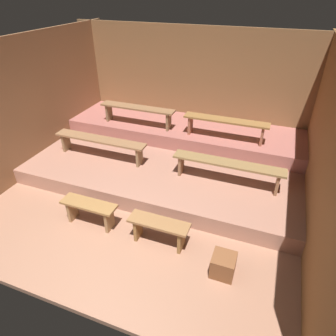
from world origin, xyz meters
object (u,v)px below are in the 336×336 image
at_px(bench_floor_left, 89,209).
at_px(bench_middle_left, 137,110).
at_px(wooden_crate_floor, 223,265).
at_px(bench_lower_left, 100,142).
at_px(bench_floor_right, 159,228).
at_px(bench_lower_right, 228,166).
at_px(bench_middle_right, 226,123).

height_order(bench_floor_left, bench_middle_left, bench_middle_left).
distance_m(bench_floor_left, bench_middle_left, 2.79).
bearing_deg(wooden_crate_floor, bench_lower_left, 149.31).
bearing_deg(bench_lower_left, bench_middle_left, 75.34).
height_order(bench_floor_left, bench_lower_left, bench_lower_left).
xyz_separation_m(bench_floor_right, bench_lower_right, (0.70, 1.54, 0.34)).
relative_size(bench_lower_left, wooden_crate_floor, 6.24).
xyz_separation_m(bench_floor_right, bench_middle_left, (-1.61, 2.69, 0.64)).
relative_size(bench_floor_right, bench_middle_right, 0.53).
bearing_deg(bench_middle_left, wooden_crate_floor, -47.66).
distance_m(bench_lower_right, bench_middle_right, 1.23).
bearing_deg(wooden_crate_floor, bench_lower_right, 100.75).
xyz_separation_m(bench_lower_right, bench_middle_left, (-2.31, 1.15, 0.30)).
height_order(bench_floor_right, bench_middle_right, bench_middle_right).
relative_size(bench_floor_left, bench_floor_right, 1.00).
distance_m(bench_floor_left, bench_lower_left, 1.72).
bearing_deg(bench_floor_right, bench_middle_right, 81.60).
bearing_deg(wooden_crate_floor, bench_floor_left, 174.63).
distance_m(bench_lower_left, bench_lower_right, 2.61).
relative_size(bench_lower_right, wooden_crate_floor, 6.24).
distance_m(bench_floor_left, bench_middle_right, 3.20).
height_order(bench_floor_right, bench_lower_left, bench_lower_left).
distance_m(bench_floor_left, bench_lower_right, 2.48).
bearing_deg(bench_floor_right, bench_middle_left, 120.94).
relative_size(bench_lower_left, bench_middle_right, 1.13).
height_order(bench_lower_left, bench_middle_left, bench_middle_left).
bearing_deg(bench_middle_left, bench_lower_left, -104.66).
bearing_deg(bench_lower_right, bench_lower_left, 180.00).
height_order(bench_middle_right, wooden_crate_floor, bench_middle_right).
bearing_deg(wooden_crate_floor, bench_floor_right, 168.43).
bearing_deg(bench_lower_right, bench_floor_right, -114.46).
bearing_deg(bench_floor_left, bench_middle_left, 98.40).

